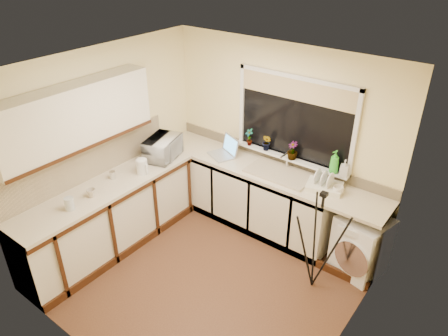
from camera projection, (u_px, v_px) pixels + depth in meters
floor at (207, 275)px, 4.98m from camera, size 3.20×3.20×0.00m
ceiling at (202, 71)px, 3.78m from camera, size 3.20×3.20×0.00m
wall_back at (279, 138)px, 5.42m from camera, size 3.20×0.00×3.20m
wall_front at (85, 267)px, 3.34m from camera, size 3.20×0.00×3.20m
wall_left at (106, 146)px, 5.23m from camera, size 0.00×3.00×3.00m
wall_right at (352, 248)px, 3.53m from camera, size 0.00×3.00×3.00m
base_cabinet_back at (244, 192)px, 5.77m from camera, size 2.55×0.60×0.86m
base_cabinet_left at (111, 218)px, 5.25m from camera, size 0.54×2.40×0.86m
worktop_back at (266, 171)px, 5.38m from camera, size 3.20×0.60×0.04m
worktop_left at (106, 187)px, 5.03m from camera, size 0.60×2.40×0.04m
upper_cabinet at (75, 117)px, 4.55m from camera, size 0.28×1.90×0.70m
splashback_left at (88, 162)px, 5.06m from camera, size 0.02×2.40×0.45m
splashback_back at (278, 156)px, 5.54m from camera, size 3.20×0.02×0.14m
window_glass at (295, 119)px, 5.15m from camera, size 1.50×0.02×1.00m
window_blind at (296, 90)px, 4.94m from camera, size 1.50×0.02×0.25m
windowsill at (289, 158)px, 5.36m from camera, size 1.60×0.14×0.03m
sink at (279, 173)px, 5.26m from camera, size 0.82×0.46×0.03m
faucet at (287, 160)px, 5.33m from camera, size 0.03×0.03×0.24m
washing_machine at (361, 245)px, 4.89m from camera, size 0.63×0.61×0.74m
laptop at (225, 150)px, 5.69m from camera, size 0.44×0.42×0.26m
kettle at (142, 167)px, 5.24m from camera, size 0.14×0.14×0.19m
dish_rack at (324, 186)px, 4.95m from camera, size 0.47×0.40×0.06m
tripod at (318, 242)px, 4.54m from camera, size 0.69×0.69×1.26m
glass_jug at (69, 204)px, 4.56m from camera, size 0.10×0.10×0.15m
steel_jar at (113, 175)px, 5.15m from camera, size 0.07×0.07×0.10m
microwave at (163, 148)px, 5.58m from camera, size 0.49×0.60×0.29m
plant_a at (249, 137)px, 5.59m from camera, size 0.14×0.12×0.23m
plant_b at (267, 143)px, 5.45m from camera, size 0.15×0.14×0.23m
plant_c at (292, 150)px, 5.24m from camera, size 0.18×0.18×0.24m
soap_bottle_green at (335, 162)px, 4.93m from camera, size 0.14×0.14×0.28m
soap_bottle_clear at (344, 168)px, 4.89m from camera, size 0.11×0.11×0.20m
cup_back at (338, 190)px, 4.84m from camera, size 0.17×0.17×0.10m
cup_left at (91, 193)px, 4.80m from camera, size 0.13×0.13×0.10m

